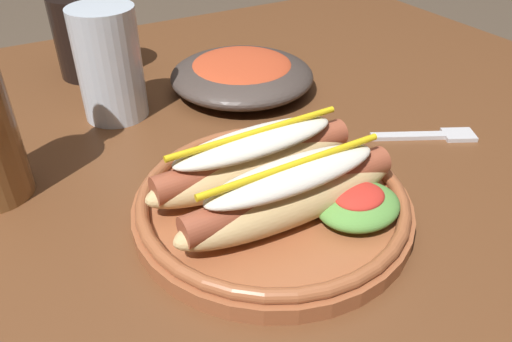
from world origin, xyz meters
The scene contains 6 objects.
dining_table centered at (0.00, 0.00, 0.64)m, with size 1.29×0.93×0.74m.
hot_dog_plate centered at (0.06, -0.12, 0.77)m, with size 0.25×0.25×0.08m.
fork centered at (0.29, -0.09, 0.74)m, with size 0.12×0.07×0.00m.
soda_cup centered at (-0.01, 0.29, 0.80)m, with size 0.09×0.09×0.11m, color black.
water_cup centered at (-0.01, 0.15, 0.81)m, with size 0.08×0.08×0.13m, color silver.
side_bowl centered at (0.16, 0.13, 0.76)m, with size 0.19×0.19×0.05m.
Camera 1 is at (-0.13, -0.42, 1.03)m, focal length 34.73 mm.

